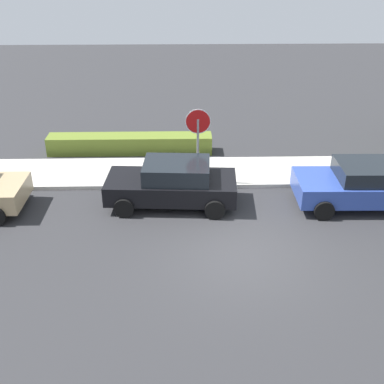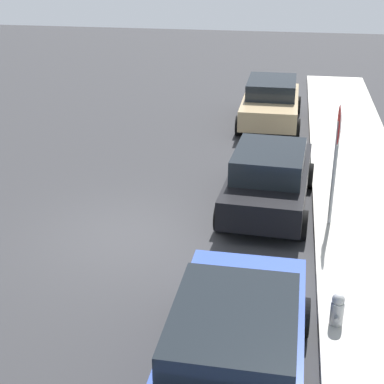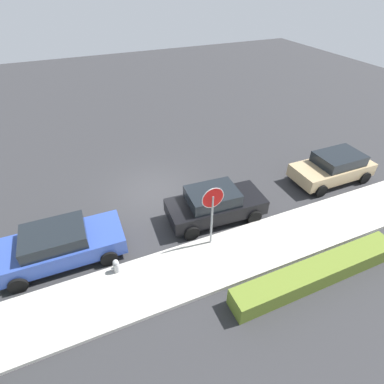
{
  "view_description": "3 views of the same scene",
  "coord_description": "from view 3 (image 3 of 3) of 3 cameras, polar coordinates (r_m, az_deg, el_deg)",
  "views": [
    {
      "loc": [
        -1.58,
        -11.1,
        7.87
      ],
      "look_at": [
        -1.3,
        1.75,
        1.05
      ],
      "focal_mm": 45.0,
      "sensor_mm": 36.0,
      "label": 1
    },
    {
      "loc": [
        10.93,
        3.24,
        5.98
      ],
      "look_at": [
        0.05,
        1.4,
        1.14
      ],
      "focal_mm": 55.0,
      "sensor_mm": 36.0,
      "label": 2
    },
    {
      "loc": [
        2.94,
        11.66,
        9.0
      ],
      "look_at": [
        -1.27,
        1.85,
        0.88
      ],
      "focal_mm": 28.0,
      "sensor_mm": 36.0,
      "label": 3
    }
  ],
  "objects": [
    {
      "name": "ground_plane",
      "position": [
        15.02,
        -7.26,
        0.08
      ],
      "size": [
        60.0,
        60.0,
        0.0
      ],
      "primitive_type": "plane",
      "color": "#2D2D30"
    },
    {
      "name": "stop_sign",
      "position": [
        10.94,
        3.91,
        -2.87
      ],
      "size": [
        0.87,
        0.08,
        2.82
      ],
      "color": "gray",
      "rests_on": "ground_plane"
    },
    {
      "name": "front_yard_hedge",
      "position": [
        11.74,
        22.66,
        -14.04
      ],
      "size": [
        6.68,
        0.87,
        0.74
      ],
      "color": "olive",
      "rests_on": "ground_plane"
    },
    {
      "name": "parked_car_black",
      "position": [
        12.96,
        4.39,
        -2.29
      ],
      "size": [
        4.31,
        2.19,
        1.52
      ],
      "color": "black",
      "rests_on": "ground_plane"
    },
    {
      "name": "fire_hydrant",
      "position": [
        11.39,
        -14.19,
        -13.67
      ],
      "size": [
        0.3,
        0.22,
        0.72
      ],
      "color": "#A5A5A8",
      "rests_on": "ground_plane"
    },
    {
      "name": "sidewalk_curb",
      "position": [
        11.42,
        0.74,
        -14.2
      ],
      "size": [
        32.0,
        2.42,
        0.14
      ],
      "primitive_type": "cube",
      "color": "beige",
      "rests_on": "ground_plane"
    },
    {
      "name": "parked_car_blue",
      "position": [
        12.25,
        -23.85,
        -9.11
      ],
      "size": [
        4.56,
        2.17,
        1.47
      ],
      "color": "#2D479E",
      "rests_on": "ground_plane"
    },
    {
      "name": "parked_car_tan",
      "position": [
        16.96,
        25.33,
        4.34
      ],
      "size": [
        4.18,
        2.07,
        1.48
      ],
      "color": "tan",
      "rests_on": "ground_plane"
    }
  ]
}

